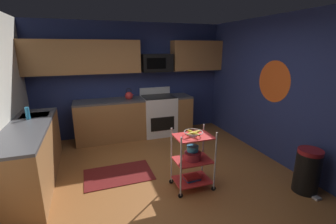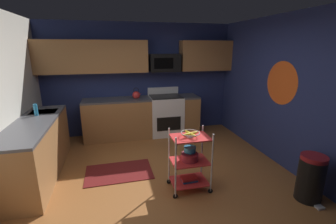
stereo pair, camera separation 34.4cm
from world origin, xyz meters
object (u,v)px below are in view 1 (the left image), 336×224
(book_stack, at_px, (192,178))
(rolling_cart, at_px, (193,160))
(mixing_bowl_large, at_px, (193,156))
(kettle, at_px, (129,96))
(oven_range, at_px, (158,115))
(dish_soap_bottle, at_px, (28,113))
(mixing_bowl_small, at_px, (193,148))
(microwave, at_px, (157,63))
(fruit_bowl, at_px, (193,133))
(trash_can, at_px, (307,171))

(book_stack, bearing_deg, rolling_cart, 153.43)
(mixing_bowl_large, distance_m, kettle, 2.44)
(rolling_cart, relative_size, book_stack, 3.75)
(book_stack, distance_m, kettle, 2.54)
(oven_range, relative_size, mixing_bowl_large, 4.37)
(mixing_bowl_large, relative_size, book_stack, 1.03)
(kettle, bearing_deg, dish_soap_bottle, -151.09)
(mixing_bowl_small, bearing_deg, rolling_cart, -109.27)
(mixing_bowl_large, relative_size, kettle, 0.95)
(rolling_cart, relative_size, mixing_bowl_large, 3.63)
(oven_range, xyz_separation_m, microwave, (-0.00, 0.10, 1.22))
(oven_range, xyz_separation_m, mixing_bowl_large, (-0.18, -2.34, 0.04))
(rolling_cart, bearing_deg, dish_soap_bottle, 150.05)
(fruit_bowl, distance_m, mixing_bowl_small, 0.26)
(mixing_bowl_large, bearing_deg, oven_range, 85.49)
(rolling_cart, xyz_separation_m, book_stack, (0.00, -0.00, -0.30))
(trash_can, bearing_deg, mixing_bowl_large, 157.45)
(fruit_bowl, xyz_separation_m, book_stack, (0.00, -0.00, -0.72))
(microwave, distance_m, trash_can, 3.63)
(oven_range, bearing_deg, rolling_cart, -94.51)
(mixing_bowl_large, bearing_deg, fruit_bowl, 0.00)
(oven_range, bearing_deg, dish_soap_bottle, -158.11)
(book_stack, height_order, trash_can, trash_can)
(trash_can, bearing_deg, dish_soap_bottle, 152.87)
(mixing_bowl_large, height_order, book_stack, mixing_bowl_large)
(kettle, bearing_deg, mixing_bowl_small, -77.28)
(trash_can, bearing_deg, rolling_cart, 157.45)
(mixing_bowl_large, height_order, mixing_bowl_small, mixing_bowl_small)
(mixing_bowl_large, relative_size, mixing_bowl_small, 1.38)
(fruit_bowl, bearing_deg, mixing_bowl_small, 70.73)
(microwave, height_order, fruit_bowl, microwave)
(dish_soap_bottle, bearing_deg, mixing_bowl_large, -29.95)
(fruit_bowl, bearing_deg, rolling_cart, -45.00)
(mixing_bowl_large, distance_m, dish_soap_bottle, 2.73)
(mixing_bowl_small, relative_size, trash_can, 0.28)
(oven_range, distance_m, kettle, 0.86)
(microwave, xyz_separation_m, book_stack, (-0.18, -2.45, -1.54))
(microwave, distance_m, mixing_bowl_small, 2.65)
(microwave, xyz_separation_m, mixing_bowl_large, (-0.18, -2.45, -1.18))
(dish_soap_bottle, bearing_deg, trash_can, -27.13)
(rolling_cart, distance_m, kettle, 2.46)
(trash_can, bearing_deg, microwave, 113.53)
(fruit_bowl, relative_size, kettle, 1.03)
(mixing_bowl_large, height_order, trash_can, trash_can)
(oven_range, height_order, microwave, microwave)
(kettle, bearing_deg, trash_can, -55.66)
(oven_range, height_order, mixing_bowl_large, oven_range)
(microwave, relative_size, book_stack, 2.87)
(mixing_bowl_large, bearing_deg, dish_soap_bottle, 150.05)
(fruit_bowl, relative_size, mixing_bowl_small, 1.49)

